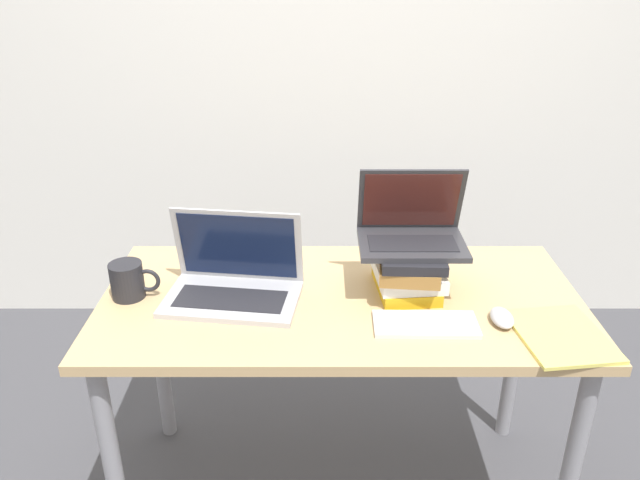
% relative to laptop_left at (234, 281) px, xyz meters
% --- Properties ---
extents(wall_back, '(8.00, 0.05, 2.70)m').
position_rel_laptop_left_xyz_m(wall_back, '(0.31, 1.19, 0.55)').
color(wall_back, silver).
rests_on(wall_back, ground_plane).
extents(desk, '(1.38, 0.67, 0.75)m').
position_rel_laptop_left_xyz_m(desk, '(0.31, -0.00, -0.14)').
color(desk, tan).
rests_on(desk, ground_plane).
extents(laptop_left, '(0.40, 0.29, 0.25)m').
position_rel_laptop_left_xyz_m(laptop_left, '(0.00, 0.00, 0.00)').
color(laptop_left, '#B2B2B7').
rests_on(laptop_left, desk).
extents(book_stack, '(0.20, 0.26, 0.14)m').
position_rel_laptop_left_xyz_m(book_stack, '(0.50, 0.03, 0.02)').
color(book_stack, gold).
rests_on(book_stack, desk).
extents(laptop_on_books, '(0.30, 0.21, 0.22)m').
position_rel_laptop_left_xyz_m(laptop_on_books, '(0.51, 0.05, 0.14)').
color(laptop_on_books, '#333338').
rests_on(laptop_on_books, book_stack).
extents(wireless_keyboard, '(0.28, 0.13, 0.01)m').
position_rel_laptop_left_xyz_m(wireless_keyboard, '(0.53, -0.16, -0.04)').
color(wireless_keyboard, silver).
rests_on(wireless_keyboard, desk).
extents(mouse, '(0.06, 0.10, 0.03)m').
position_rel_laptop_left_xyz_m(mouse, '(0.73, -0.14, -0.03)').
color(mouse, '#B2B2B7').
rests_on(mouse, desk).
extents(notepad, '(0.25, 0.29, 0.01)m').
position_rel_laptop_left_xyz_m(notepad, '(0.87, -0.21, -0.04)').
color(notepad, '#EFE066').
rests_on(notepad, desk).
extents(mug, '(0.14, 0.09, 0.11)m').
position_rel_laptop_left_xyz_m(mug, '(-0.30, -0.00, 0.00)').
color(mug, '#232328').
rests_on(mug, desk).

